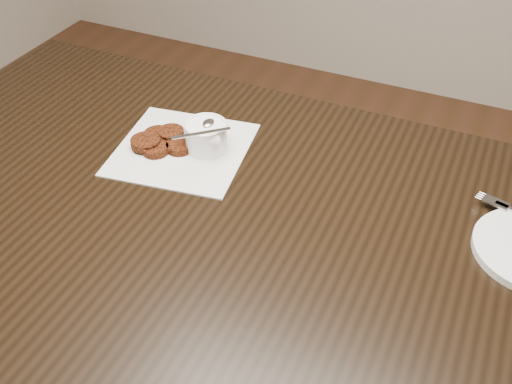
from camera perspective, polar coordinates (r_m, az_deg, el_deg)
table at (r=1.38m, az=-3.81°, el=-14.20°), size 1.50×0.96×0.75m
napkin at (r=1.28m, az=-7.03°, el=4.07°), size 0.30×0.30×0.00m
sauce_ramekin at (r=1.24m, az=-4.84°, el=6.53°), size 0.15×0.15×0.12m
patty_cluster at (r=1.29m, az=-9.17°, el=4.90°), size 0.25×0.25×0.02m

